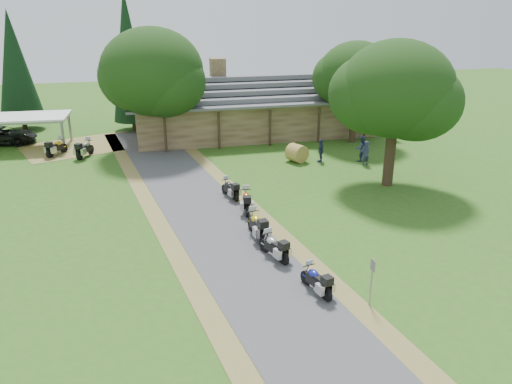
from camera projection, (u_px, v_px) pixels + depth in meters
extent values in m
plane|color=#305A19|center=(258.00, 279.00, 19.85)|extent=(120.00, 120.00, 0.00)
plane|color=#49494B|center=(226.00, 238.00, 23.37)|extent=(51.95, 51.95, 0.00)
imported|color=black|center=(3.00, 131.00, 39.09)|extent=(3.11, 5.62, 2.04)
imported|color=navy|center=(366.00, 151.00, 33.86)|extent=(0.61, 0.47, 1.98)
imported|color=navy|center=(361.00, 146.00, 34.70)|extent=(0.62, 0.46, 2.14)
imported|color=navy|center=(321.00, 149.00, 34.53)|extent=(0.63, 0.67, 1.91)
cylinder|color=#A3873C|center=(297.00, 153.00, 34.70)|extent=(1.60, 1.55, 1.24)
cone|color=black|center=(129.00, 62.00, 41.88)|extent=(3.33, 3.33, 11.71)
cone|color=black|center=(16.00, 71.00, 42.35)|extent=(3.69, 3.69, 10.10)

